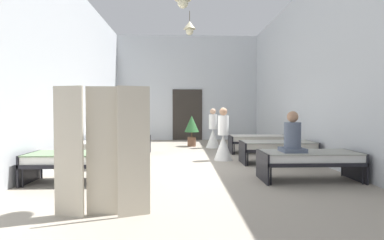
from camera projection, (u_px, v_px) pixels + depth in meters
The scene contains 14 objects.
ground_plane at pixel (192, 166), 7.63m from camera, with size 7.21×13.29×0.10m, color #9E9384.
room_shell at pixel (190, 75), 8.96m from camera, with size 7.01×12.89×4.95m.
bed_left_row_0 at pixel (78, 160), 5.63m from camera, with size 1.90×0.84×0.57m.
bed_right_row_0 at pixel (309, 158), 5.79m from camera, with size 1.90×0.84×0.57m.
bed_left_row_1 at pixel (104, 147), 7.53m from camera, with size 1.90×0.84×0.57m.
bed_right_row_1 at pixel (278, 147), 7.69m from camera, with size 1.90×0.84×0.57m.
bed_left_row_2 at pixel (120, 140), 9.43m from camera, with size 1.90×0.84×0.57m.
bed_right_row_2 at pixel (259, 140), 9.59m from camera, with size 1.90×0.84×0.57m.
nurse_near_aisle at pixel (223, 141), 8.20m from camera, with size 0.52×0.52×1.49m.
nurse_mid_aisle at pixel (213, 134), 10.94m from camera, with size 0.52×0.52×1.49m.
patient_seated_primary at pixel (117, 131), 7.43m from camera, with size 0.44×0.44×0.80m.
patient_seated_secondary at pixel (292, 137), 5.73m from camera, with size 0.44×0.44×0.80m.
potted_plant at pixel (192, 127), 11.38m from camera, with size 0.57×0.57×1.20m.
privacy_screen at pixel (102, 151), 3.82m from camera, with size 1.25×0.17×1.70m.
Camera 1 is at (-0.26, -7.58, 1.38)m, focal length 27.38 mm.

